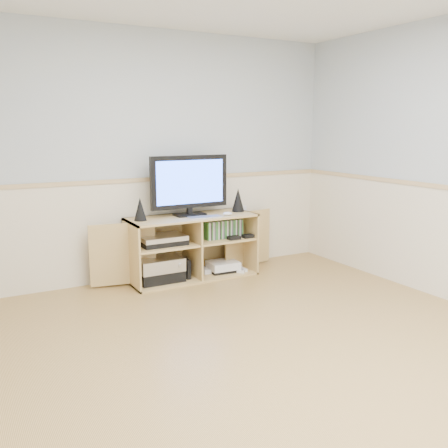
{
  "coord_description": "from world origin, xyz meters",
  "views": [
    {
      "loc": [
        -1.87,
        -2.58,
        1.55
      ],
      "look_at": [
        0.21,
        1.2,
        0.71
      ],
      "focal_mm": 40.0,
      "sensor_mm": 36.0,
      "label": 1
    }
  ],
  "objects_px": {
    "monitor": "(189,183)",
    "game_consoles": "(222,267)",
    "media_cabinet": "(190,245)",
    "keyboard": "(205,217)"
  },
  "relations": [
    {
      "from": "monitor",
      "to": "game_consoles",
      "type": "bearing_deg",
      "value": -10.12
    },
    {
      "from": "media_cabinet",
      "to": "keyboard",
      "type": "bearing_deg",
      "value": -68.28
    },
    {
      "from": "monitor",
      "to": "media_cabinet",
      "type": "bearing_deg",
      "value": 90.0
    },
    {
      "from": "game_consoles",
      "to": "media_cabinet",
      "type": "bearing_deg",
      "value": 168.35
    },
    {
      "from": "game_consoles",
      "to": "monitor",
      "type": "bearing_deg",
      "value": 169.88
    },
    {
      "from": "monitor",
      "to": "game_consoles",
      "type": "xyz_separation_m",
      "value": [
        0.34,
        -0.06,
        -0.91
      ]
    },
    {
      "from": "media_cabinet",
      "to": "monitor",
      "type": "xyz_separation_m",
      "value": [
        0.0,
        -0.01,
        0.65
      ]
    },
    {
      "from": "monitor",
      "to": "keyboard",
      "type": "distance_m",
      "value": 0.38
    },
    {
      "from": "media_cabinet",
      "to": "keyboard",
      "type": "xyz_separation_m",
      "value": [
        0.08,
        -0.2,
        0.32
      ]
    },
    {
      "from": "keyboard",
      "to": "game_consoles",
      "type": "distance_m",
      "value": 0.65
    }
  ]
}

